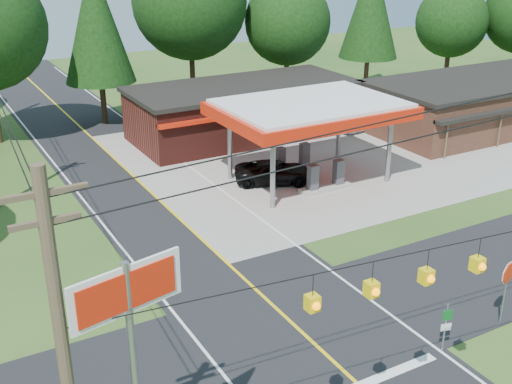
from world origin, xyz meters
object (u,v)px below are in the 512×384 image
suv_car (275,172)px  octagonal_stop_sign (507,278)px  big_stop_sign (131,335)px  gas_canopy (310,112)px  sedan_car (338,118)px

suv_car → octagonal_stop_sign: octagonal_stop_sign is taller
suv_car → big_stop_sign: 24.47m
suv_car → gas_canopy: bearing=-82.5°
octagonal_stop_sign → suv_car: bearing=89.9°
sedan_car → octagonal_stop_sign: size_ratio=1.71×
sedan_car → suv_car: bearing=-149.8°
big_stop_sign → octagonal_stop_sign: bearing=6.5°
gas_canopy → big_stop_sign: bearing=-133.3°
sedan_car → octagonal_stop_sign: bearing=-118.6°
suv_car → big_stop_sign: (-15.02, -18.66, 4.99)m
suv_car → octagonal_stop_sign: size_ratio=1.77×
suv_car → octagonal_stop_sign: bearing=-154.3°
big_stop_sign → octagonal_stop_sign: (15.00, 1.70, -3.64)m
suv_car → sedan_car: sedan_car is taller
gas_canopy → big_stop_sign: (-17.00, -18.01, 1.38)m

